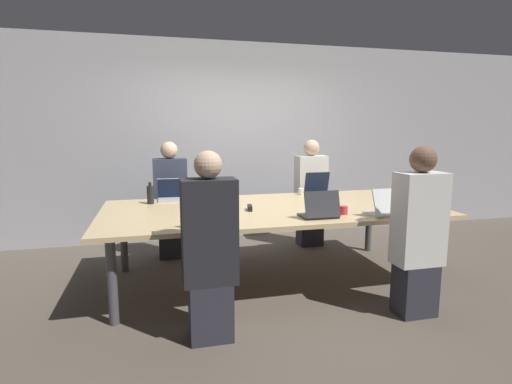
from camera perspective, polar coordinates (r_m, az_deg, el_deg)
The scene contains 18 objects.
ground_plane at distance 4.36m, azimuth 2.09°, elevation -12.27°, with size 24.00×24.00×0.00m, color brown.
curtain_wall at distance 5.86m, azimuth -2.94°, elevation 7.21°, with size 12.00×0.06×2.80m.
conference_table at distance 4.16m, azimuth 2.14°, elevation -2.86°, with size 3.41×1.66×0.78m.
laptop_near_midright at distance 3.68m, azimuth 9.14°, elevation -2.56°, with size 0.33×0.25×0.25m.
cup_near_midright at distance 3.88m, azimuth 12.38°, elevation -2.56°, with size 0.08×0.08×0.08m.
laptop_far_right at distance 5.05m, azimuth 8.91°, elevation 0.62°, with size 0.32×0.27×0.27m.
person_far_right at distance 5.46m, azimuth 7.79°, elevation -0.37°, with size 0.40×0.24×1.44m.
cup_far_right at distance 4.95m, azimuth 6.45°, elevation 0.07°, with size 0.07×0.07×0.08m.
laptop_far_left at distance 4.66m, azimuth -11.82°, elevation -0.24°, with size 0.34×0.25×0.25m.
person_far_left at distance 5.00m, azimuth -12.07°, elevation -1.43°, with size 0.40×0.24×1.43m.
cup_far_left at distance 4.64m, azimuth -8.62°, elevation -0.60°, with size 0.08×0.08×0.08m.
bottle_far_left at distance 4.47m, azimuth -14.86°, elevation -0.34°, with size 0.07×0.07×0.24m.
laptop_near_left at distance 3.34m, azimuth -6.82°, elevation -3.72°, with size 0.32×0.25×0.25m.
person_near_left at distance 3.00m, azimuth -6.64°, elevation -8.32°, with size 0.40×0.24×1.43m.
laptop_near_right at distance 3.92m, azimuth 18.34°, elevation -2.19°, with size 0.34×0.27×0.26m.
person_near_right at distance 3.63m, azimuth 22.17°, elevation -5.66°, with size 0.40×0.24×1.45m.
stapler at distance 3.99m, azimuth -0.89°, elevation -2.27°, with size 0.07×0.16×0.05m.
notebook at distance 4.02m, azimuth -5.26°, elevation -2.43°, with size 0.18×0.14×0.02m.
Camera 1 is at (-1.15, -3.90, 1.58)m, focal length 28.00 mm.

